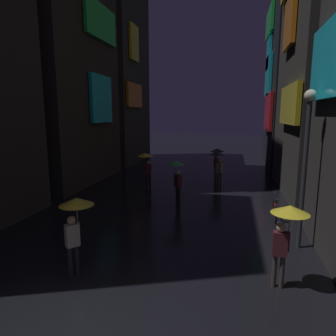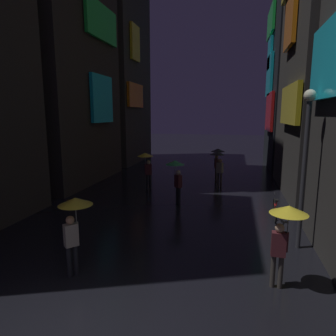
{
  "view_description": "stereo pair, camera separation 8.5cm",
  "coord_description": "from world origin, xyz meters",
  "px_view_note": "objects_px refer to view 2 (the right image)",
  "views": [
    {
      "loc": [
        2.83,
        -4.19,
        4.26
      ],
      "look_at": [
        0.0,
        8.66,
        1.89
      ],
      "focal_mm": 32.0,
      "sensor_mm": 36.0,
      "label": 1
    },
    {
      "loc": [
        2.91,
        -4.17,
        4.26
      ],
      "look_at": [
        0.0,
        8.66,
        1.89
      ],
      "focal_mm": 32.0,
      "sensor_mm": 36.0,
      "label": 2
    }
  ],
  "objects_px": {
    "pedestrian_far_right_black": "(218,159)",
    "pedestrian_foreground_left_yellow": "(146,161)",
    "pedestrian_midstreet_left_yellow": "(285,224)",
    "bicycle_parked_at_storefront": "(275,209)",
    "pedestrian_foreground_right_yellow": "(74,215)",
    "pedestrian_midstreet_centre_black": "(217,155)",
    "pedestrian_near_crossing_green": "(176,170)",
    "streetlamp_right_near": "(306,151)"
  },
  "relations": [
    {
      "from": "pedestrian_far_right_black",
      "to": "pedestrian_near_crossing_green",
      "type": "relative_size",
      "value": 1.0
    },
    {
      "from": "pedestrian_foreground_right_yellow",
      "to": "bicycle_parked_at_storefront",
      "type": "height_order",
      "value": "pedestrian_foreground_right_yellow"
    },
    {
      "from": "pedestrian_midstreet_left_yellow",
      "to": "pedestrian_foreground_right_yellow",
      "type": "xyz_separation_m",
      "value": [
        -5.29,
        -0.53,
        0.0
      ]
    },
    {
      "from": "pedestrian_far_right_black",
      "to": "pedestrian_near_crossing_green",
      "type": "distance_m",
      "value": 4.35
    },
    {
      "from": "pedestrian_near_crossing_green",
      "to": "streetlamp_right_near",
      "type": "xyz_separation_m",
      "value": [
        4.78,
        -3.8,
        1.49
      ]
    },
    {
      "from": "pedestrian_foreground_left_yellow",
      "to": "pedestrian_near_crossing_green",
      "type": "bearing_deg",
      "value": -48.03
    },
    {
      "from": "pedestrian_near_crossing_green",
      "to": "pedestrian_far_right_black",
      "type": "bearing_deg",
      "value": 66.69
    },
    {
      "from": "bicycle_parked_at_storefront",
      "to": "pedestrian_foreground_right_yellow",
      "type": "bearing_deg",
      "value": -134.86
    },
    {
      "from": "pedestrian_midstreet_centre_black",
      "to": "pedestrian_foreground_right_yellow",
      "type": "distance_m",
      "value": 12.69
    },
    {
      "from": "pedestrian_foreground_left_yellow",
      "to": "streetlamp_right_near",
      "type": "bearing_deg",
      "value": -41.86
    },
    {
      "from": "pedestrian_near_crossing_green",
      "to": "bicycle_parked_at_storefront",
      "type": "height_order",
      "value": "pedestrian_near_crossing_green"
    },
    {
      "from": "pedestrian_near_crossing_green",
      "to": "pedestrian_midstreet_centre_black",
      "type": "bearing_deg",
      "value": 73.94
    },
    {
      "from": "pedestrian_midstreet_centre_black",
      "to": "pedestrian_midstreet_left_yellow",
      "type": "distance_m",
      "value": 12.04
    },
    {
      "from": "bicycle_parked_at_storefront",
      "to": "pedestrian_near_crossing_green",
      "type": "bearing_deg",
      "value": 166.28
    },
    {
      "from": "pedestrian_foreground_right_yellow",
      "to": "bicycle_parked_at_storefront",
      "type": "relative_size",
      "value": 1.16
    },
    {
      "from": "pedestrian_near_crossing_green",
      "to": "bicycle_parked_at_storefront",
      "type": "relative_size",
      "value": 1.16
    },
    {
      "from": "pedestrian_midstreet_left_yellow",
      "to": "pedestrian_near_crossing_green",
      "type": "bearing_deg",
      "value": 121.9
    },
    {
      "from": "pedestrian_midstreet_left_yellow",
      "to": "pedestrian_midstreet_centre_black",
      "type": "bearing_deg",
      "value": 101.2
    },
    {
      "from": "pedestrian_near_crossing_green",
      "to": "bicycle_parked_at_storefront",
      "type": "bearing_deg",
      "value": -13.72
    },
    {
      "from": "pedestrian_foreground_left_yellow",
      "to": "pedestrian_midstreet_centre_black",
      "type": "bearing_deg",
      "value": 38.86
    },
    {
      "from": "pedestrian_midstreet_centre_black",
      "to": "pedestrian_midstreet_left_yellow",
      "type": "relative_size",
      "value": 1.0
    },
    {
      "from": "pedestrian_foreground_left_yellow",
      "to": "pedestrian_midstreet_left_yellow",
      "type": "relative_size",
      "value": 1.0
    },
    {
      "from": "pedestrian_foreground_left_yellow",
      "to": "pedestrian_midstreet_centre_black",
      "type": "height_order",
      "value": "same"
    },
    {
      "from": "bicycle_parked_at_storefront",
      "to": "streetlamp_right_near",
      "type": "xyz_separation_m",
      "value": [
        0.4,
        -2.73,
        2.77
      ]
    },
    {
      "from": "pedestrian_midstreet_left_yellow",
      "to": "bicycle_parked_at_storefront",
      "type": "xyz_separation_m",
      "value": [
        0.45,
        5.24,
        -1.28
      ]
    },
    {
      "from": "bicycle_parked_at_storefront",
      "to": "streetlamp_right_near",
      "type": "distance_m",
      "value": 3.91
    },
    {
      "from": "pedestrian_foreground_right_yellow",
      "to": "pedestrian_near_crossing_green",
      "type": "bearing_deg",
      "value": 78.71
    },
    {
      "from": "pedestrian_near_crossing_green",
      "to": "pedestrian_midstreet_left_yellow",
      "type": "xyz_separation_m",
      "value": [
        3.92,
        -6.31,
        0.0
      ]
    },
    {
      "from": "pedestrian_near_crossing_green",
      "to": "bicycle_parked_at_storefront",
      "type": "distance_m",
      "value": 4.68
    },
    {
      "from": "pedestrian_midstreet_centre_black",
      "to": "pedestrian_near_crossing_green",
      "type": "bearing_deg",
      "value": -106.06
    },
    {
      "from": "pedestrian_midstreet_left_yellow",
      "to": "streetlamp_right_near",
      "type": "relative_size",
      "value": 0.43
    },
    {
      "from": "pedestrian_near_crossing_green",
      "to": "pedestrian_foreground_right_yellow",
      "type": "distance_m",
      "value": 6.97
    },
    {
      "from": "bicycle_parked_at_storefront",
      "to": "pedestrian_midstreet_centre_black",
      "type": "bearing_deg",
      "value": 112.99
    },
    {
      "from": "bicycle_parked_at_storefront",
      "to": "pedestrian_foreground_left_yellow",
      "type": "bearing_deg",
      "value": 151.86
    },
    {
      "from": "pedestrian_midstreet_centre_black",
      "to": "pedestrian_far_right_black",
      "type": "bearing_deg",
      "value": -84.93
    },
    {
      "from": "pedestrian_far_right_black",
      "to": "pedestrian_midstreet_left_yellow",
      "type": "relative_size",
      "value": 1.0
    },
    {
      "from": "pedestrian_far_right_black",
      "to": "pedestrian_midstreet_centre_black",
      "type": "relative_size",
      "value": 1.0
    },
    {
      "from": "pedestrian_far_right_black",
      "to": "pedestrian_foreground_left_yellow",
      "type": "xyz_separation_m",
      "value": [
        -3.92,
        -1.54,
        0.0
      ]
    },
    {
      "from": "pedestrian_midstreet_left_yellow",
      "to": "pedestrian_foreground_left_yellow",
      "type": "bearing_deg",
      "value": 124.99
    },
    {
      "from": "bicycle_parked_at_storefront",
      "to": "pedestrian_midstreet_left_yellow",
      "type": "bearing_deg",
      "value": -94.92
    },
    {
      "from": "pedestrian_foreground_left_yellow",
      "to": "bicycle_parked_at_storefront",
      "type": "bearing_deg",
      "value": -28.14
    },
    {
      "from": "pedestrian_midstreet_left_yellow",
      "to": "pedestrian_foreground_right_yellow",
      "type": "bearing_deg",
      "value": -174.28
    }
  ]
}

